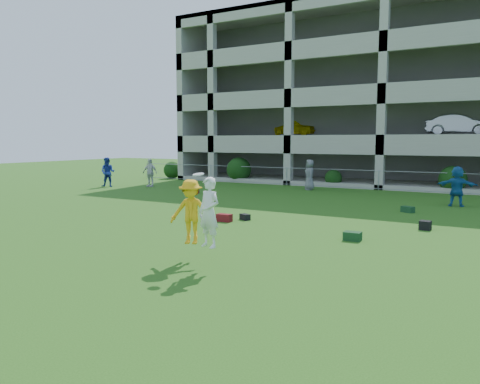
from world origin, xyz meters
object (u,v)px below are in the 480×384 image
Objects in this scene: bystander_b at (150,173)px; crate_d at (425,225)px; frisbee_contest at (196,212)px; bystander_d at (457,186)px; parking_garage at (409,99)px; bystander_c at (310,175)px; bystander_a at (108,172)px.

crate_d is (17.58, -6.62, -0.75)m from bystander_b.
bystander_d is at bearing 71.86° from frisbee_contest.
bystander_d is 0.06× the size of parking_garage.
parking_garage is (-4.74, 13.98, 5.10)m from bystander_d.
parking_garage is at bearing 125.18° from bystander_c.
bystander_a is 22.38m from parking_garage.
frisbee_contest is at bearing 69.94° from bystander_d.
bystander_d is (17.93, -0.02, 0.01)m from bystander_b.
bystander_c is 12.36m from parking_garage.
bystander_d is 1.02× the size of frisbee_contest.
frisbee_contest is (13.38, -13.89, 0.35)m from bystander_b.
bystander_a is 1.05× the size of frisbee_contest.
crate_d is 21.85m from parking_garage.
bystander_c is at bearing -23.62° from bystander_d.
frisbee_contest is at bearing -89.60° from parking_garage.
bystander_d reaches higher than bystander_b.
bystander_c is 1.00× the size of bystander_d.
frisbee_contest is 28.25m from parking_garage.
parking_garage is at bearing 102.04° from crate_d.
bystander_a is 12.75m from bystander_c.
parking_garage reaches higher than bystander_c.
frisbee_contest reaches higher than bystander_a.
crate_d is 0.20× the size of frisbee_contest.
frisbee_contest reaches higher than bystander_c.
bystander_d is at bearing -5.98° from bystander_b.
bystander_b is 5.14× the size of crate_d.
frisbee_contest reaches higher than crate_d.
bystander_c is at bearing 102.49° from frisbee_contest.
bystander_c is at bearing -3.88° from bystander_a.
bystander_a reaches higher than bystander_d.
bystander_d is at bearing -71.28° from parking_garage.
bystander_a is at bearing -104.41° from bystander_c.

